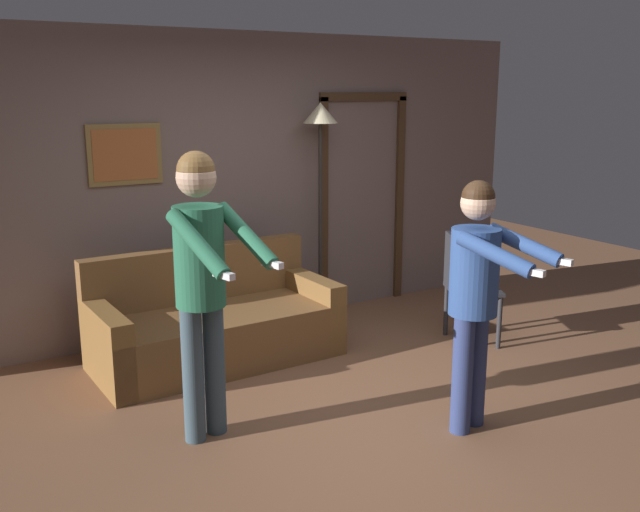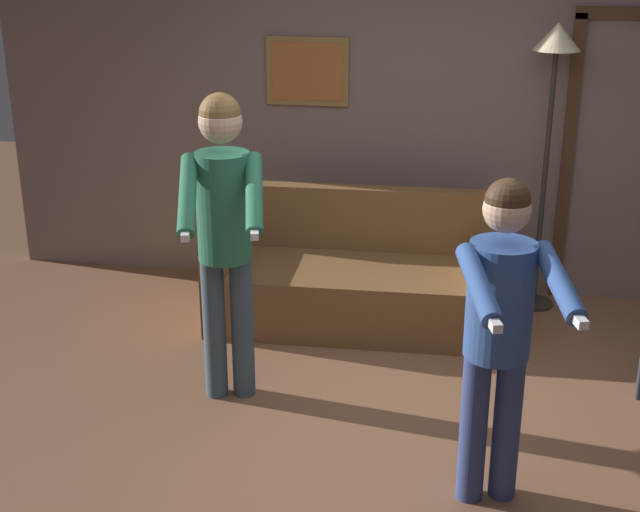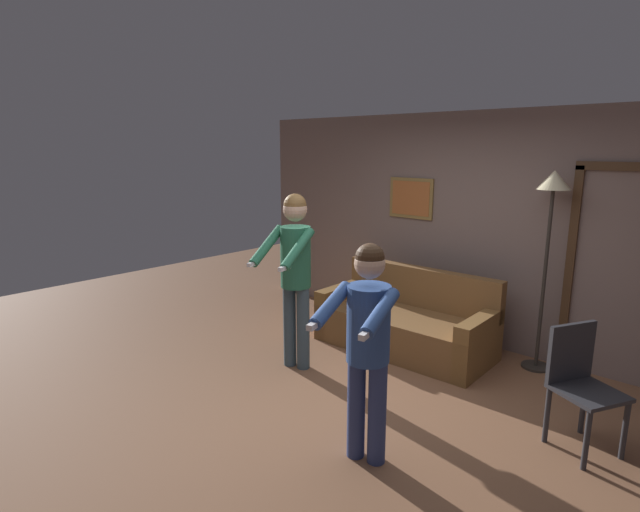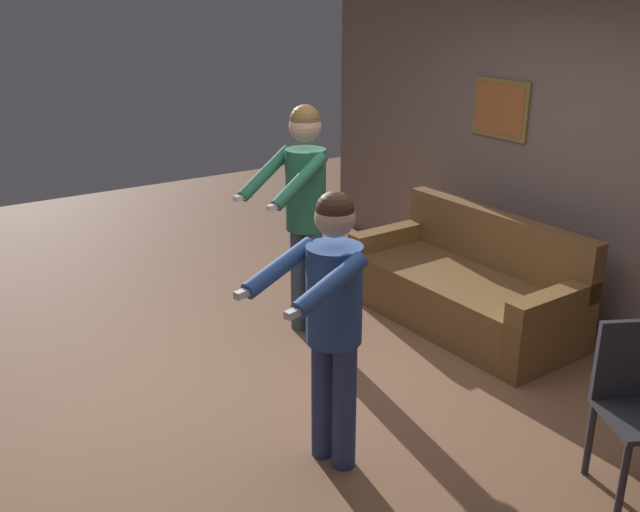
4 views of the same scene
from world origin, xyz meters
name	(u,v)px [view 4 (image 4 of 4)]	position (x,y,z in m)	size (l,w,h in m)	color
ground_plane	(352,396)	(0.00, 0.00, 0.00)	(12.00, 12.00, 0.00)	brown
back_wall_assembly	(588,163)	(0.01, 2.16, 1.30)	(6.40, 0.10, 2.60)	slate
couch	(465,290)	(-0.43, 1.43, 0.28)	(1.92, 0.90, 0.87)	brown
person_standing_left	(304,199)	(-0.98, 0.25, 1.08)	(0.54, 0.72, 1.77)	#3E5360
person_standing_right	(332,309)	(0.50, -0.51, 0.95)	(0.54, 0.72, 1.59)	navy
dining_chair_distant	(638,398)	(1.54, 0.73, 0.53)	(0.57, 0.57, 0.93)	#2D2D33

